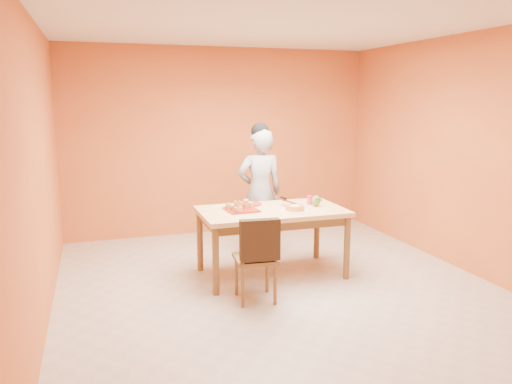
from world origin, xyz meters
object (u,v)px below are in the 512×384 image
object	(u,v)px
sponge_cake	(295,208)
pastry_platter	(241,210)
dining_table	(272,217)
dining_chair	(256,257)
magenta_glass	(310,200)
person	(260,192)
checker_tin	(317,199)
egg_ornament	(316,201)
red_dinner_plate	(250,204)

from	to	relation	value
sponge_cake	pastry_platter	bearing A→B (deg)	158.66
dining_table	sponge_cake	bearing A→B (deg)	-40.60
dining_table	sponge_cake	size ratio (longest dim) A/B	7.57
dining_chair	pastry_platter	xyz separation A→B (m)	(0.06, 0.69, 0.32)
magenta_glass	sponge_cake	bearing A→B (deg)	-138.03
person	magenta_glass	xyz separation A→B (m)	(0.38, -0.71, 0.01)
person	checker_tin	xyz separation A→B (m)	(0.55, -0.53, -0.02)
dining_table	sponge_cake	distance (m)	0.30
sponge_cake	egg_ornament	bearing A→B (deg)	26.04
dining_chair	red_dinner_plate	world-z (taller)	dining_chair
pastry_platter	checker_tin	size ratio (longest dim) A/B	3.19
sponge_cake	magenta_glass	world-z (taller)	magenta_glass
red_dinner_plate	magenta_glass	xyz separation A→B (m)	(0.67, -0.21, 0.04)
person	pastry_platter	distance (m)	0.90
sponge_cake	magenta_glass	size ratio (longest dim) A/B	2.07
red_dinner_plate	checker_tin	xyz separation A→B (m)	(0.84, -0.03, 0.01)
pastry_platter	egg_ornament	size ratio (longest dim) A/B	2.63
sponge_cake	magenta_glass	xyz separation A→B (m)	(0.30, 0.27, 0.02)
sponge_cake	checker_tin	distance (m)	0.66
dining_table	dining_chair	size ratio (longest dim) A/B	1.84
person	red_dinner_plate	bearing A→B (deg)	62.34
egg_ornament	magenta_glass	xyz separation A→B (m)	(-0.02, 0.11, -0.01)
magenta_glass	dining_chair	bearing A→B (deg)	-140.26
magenta_glass	checker_tin	bearing A→B (deg)	45.40
person	magenta_glass	world-z (taller)	person
pastry_platter	egg_ornament	world-z (taller)	egg_ornament
red_dinner_plate	egg_ornament	bearing A→B (deg)	-24.76
red_dinner_plate	checker_tin	size ratio (longest dim) A/B	2.66
person	dining_chair	bearing A→B (deg)	72.78
red_dinner_plate	checker_tin	world-z (taller)	checker_tin
pastry_platter	sponge_cake	world-z (taller)	sponge_cake
person	pastry_platter	xyz separation A→B (m)	(-0.47, -0.77, -0.03)
dining_chair	pastry_platter	distance (m)	0.77
sponge_cake	egg_ornament	xyz separation A→B (m)	(0.33, 0.16, 0.03)
red_dinner_plate	sponge_cake	bearing A→B (deg)	-52.72
dining_table	red_dinner_plate	xyz separation A→B (m)	(-0.16, 0.31, 0.10)
sponge_cake	checker_tin	size ratio (longest dim) A/B	2.04
dining_chair	pastry_platter	size ratio (longest dim) A/B	2.62
person	magenta_glass	bearing A→B (deg)	120.65
dining_chair	checker_tin	size ratio (longest dim) A/B	8.36
dining_table	red_dinner_plate	bearing A→B (deg)	117.96
checker_tin	person	bearing A→B (deg)	135.86
person	sponge_cake	xyz separation A→B (m)	(0.07, -0.98, -0.00)
dining_chair	sponge_cake	xyz separation A→B (m)	(0.60, 0.48, 0.35)
magenta_glass	red_dinner_plate	bearing A→B (deg)	162.76
dining_table	red_dinner_plate	size ratio (longest dim) A/B	5.79
checker_tin	red_dinner_plate	bearing A→B (deg)	177.83
person	pastry_platter	world-z (taller)	person
sponge_cake	egg_ornament	distance (m)	0.37
dining_table	checker_tin	xyz separation A→B (m)	(0.68, 0.27, 0.11)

